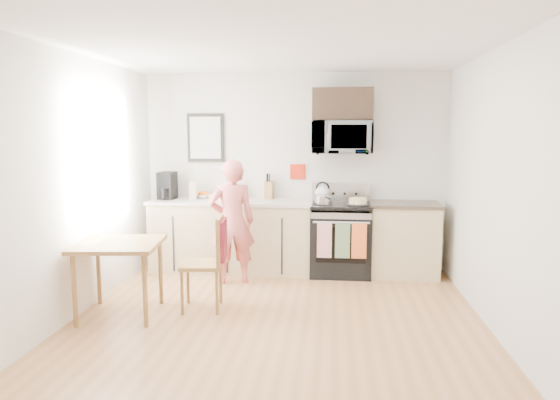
# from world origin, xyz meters

# --- Properties ---
(floor) EXTENTS (4.60, 4.60, 0.00)m
(floor) POSITION_xyz_m (0.00, 0.00, 0.00)
(floor) COLOR olive
(floor) RESTS_ON ground
(back_wall) EXTENTS (4.00, 0.04, 2.60)m
(back_wall) POSITION_xyz_m (0.00, 2.30, 1.30)
(back_wall) COLOR silver
(back_wall) RESTS_ON floor
(front_wall) EXTENTS (4.00, 0.04, 2.60)m
(front_wall) POSITION_xyz_m (0.00, -2.30, 1.30)
(front_wall) COLOR silver
(front_wall) RESTS_ON floor
(left_wall) EXTENTS (0.04, 4.60, 2.60)m
(left_wall) POSITION_xyz_m (-2.00, 0.00, 1.30)
(left_wall) COLOR silver
(left_wall) RESTS_ON floor
(right_wall) EXTENTS (0.04, 4.60, 2.60)m
(right_wall) POSITION_xyz_m (2.00, 0.00, 1.30)
(right_wall) COLOR silver
(right_wall) RESTS_ON floor
(ceiling) EXTENTS (4.00, 4.60, 0.04)m
(ceiling) POSITION_xyz_m (0.00, 0.00, 2.60)
(ceiling) COLOR white
(ceiling) RESTS_ON back_wall
(window) EXTENTS (0.06, 1.40, 1.50)m
(window) POSITION_xyz_m (-1.96, 0.80, 1.55)
(window) COLOR silver
(window) RESTS_ON left_wall
(cabinet_left) EXTENTS (2.10, 0.60, 0.90)m
(cabinet_left) POSITION_xyz_m (-0.80, 2.00, 0.45)
(cabinet_left) COLOR tan
(cabinet_left) RESTS_ON floor
(countertop_left) EXTENTS (2.14, 0.64, 0.04)m
(countertop_left) POSITION_xyz_m (-0.80, 2.00, 0.92)
(countertop_left) COLOR beige
(countertop_left) RESTS_ON cabinet_left
(cabinet_right) EXTENTS (0.84, 0.60, 0.90)m
(cabinet_right) POSITION_xyz_m (1.43, 2.00, 0.45)
(cabinet_right) COLOR tan
(cabinet_right) RESTS_ON floor
(countertop_right) EXTENTS (0.88, 0.64, 0.04)m
(countertop_right) POSITION_xyz_m (1.43, 2.00, 0.92)
(countertop_right) COLOR black
(countertop_right) RESTS_ON cabinet_right
(range) EXTENTS (0.76, 0.70, 1.16)m
(range) POSITION_xyz_m (0.63, 1.98, 0.44)
(range) COLOR black
(range) RESTS_ON floor
(microwave) EXTENTS (0.76, 0.51, 0.42)m
(microwave) POSITION_xyz_m (0.63, 2.08, 1.76)
(microwave) COLOR #A6A6AB
(microwave) RESTS_ON back_wall
(upper_cabinet) EXTENTS (0.76, 0.35, 0.40)m
(upper_cabinet) POSITION_xyz_m (0.63, 2.12, 2.18)
(upper_cabinet) COLOR black
(upper_cabinet) RESTS_ON back_wall
(wall_art) EXTENTS (0.50, 0.04, 0.65)m
(wall_art) POSITION_xyz_m (-1.20, 2.28, 1.75)
(wall_art) COLOR black
(wall_art) RESTS_ON back_wall
(wall_trivet) EXTENTS (0.20, 0.02, 0.20)m
(wall_trivet) POSITION_xyz_m (0.05, 2.28, 1.30)
(wall_trivet) COLOR #B5210F
(wall_trivet) RESTS_ON back_wall
(person) EXTENTS (0.63, 0.51, 1.51)m
(person) POSITION_xyz_m (-0.68, 1.45, 0.75)
(person) COLOR #C14035
(person) RESTS_ON floor
(dining_table) EXTENTS (0.80, 0.80, 0.75)m
(dining_table) POSITION_xyz_m (-1.58, 0.26, 0.66)
(dining_table) COLOR brown
(dining_table) RESTS_ON floor
(chair) EXTENTS (0.50, 0.46, 0.97)m
(chair) POSITION_xyz_m (-0.67, 0.52, 0.63)
(chair) COLOR brown
(chair) RESTS_ON floor
(knife_block) EXTENTS (0.12, 0.16, 0.23)m
(knife_block) POSITION_xyz_m (-0.32, 2.20, 1.06)
(knife_block) COLOR brown
(knife_block) RESTS_ON countertop_left
(utensil_crock) EXTENTS (0.11, 0.11, 0.32)m
(utensil_crock) POSITION_xyz_m (-0.71, 2.21, 1.07)
(utensil_crock) COLOR #B5210F
(utensil_crock) RESTS_ON countertop_left
(fruit_bowl) EXTENTS (0.24, 0.24, 0.10)m
(fruit_bowl) POSITION_xyz_m (-1.22, 2.17, 0.98)
(fruit_bowl) COLOR silver
(fruit_bowl) RESTS_ON countertop_left
(milk_carton) EXTENTS (0.10, 0.10, 0.23)m
(milk_carton) POSITION_xyz_m (-1.33, 2.06, 1.06)
(milk_carton) COLOR tan
(milk_carton) RESTS_ON countertop_left
(coffee_maker) EXTENTS (0.22, 0.31, 0.36)m
(coffee_maker) POSITION_xyz_m (-1.68, 2.03, 1.11)
(coffee_maker) COLOR black
(coffee_maker) RESTS_ON countertop_left
(bread_bag) EXTENTS (0.29, 0.14, 0.10)m
(bread_bag) POSITION_xyz_m (-0.89, 1.78, 0.99)
(bread_bag) COLOR tan
(bread_bag) RESTS_ON countertop_left
(cake) EXTENTS (0.27, 0.27, 0.09)m
(cake) POSITION_xyz_m (0.84, 1.86, 0.97)
(cake) COLOR black
(cake) RESTS_ON range
(kettle) EXTENTS (0.21, 0.21, 0.26)m
(kettle) POSITION_xyz_m (0.39, 2.14, 1.04)
(kettle) COLOR silver
(kettle) RESTS_ON range
(pot) EXTENTS (0.22, 0.37, 0.11)m
(pot) POSITION_xyz_m (0.40, 1.88, 0.98)
(pot) COLOR #A6A6AB
(pot) RESTS_ON range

